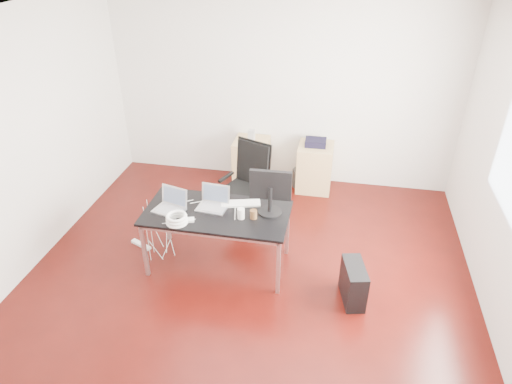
% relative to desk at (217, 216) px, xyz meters
% --- Properties ---
extents(room_shell, '(5.00, 5.00, 5.00)m').
position_rel_desk_xyz_m(room_shell, '(0.42, -0.24, 0.73)').
color(room_shell, '#330805').
rests_on(room_shell, ground).
extents(desk, '(1.60, 0.80, 0.73)m').
position_rel_desk_xyz_m(desk, '(0.00, 0.00, 0.00)').
color(desk, black).
rests_on(desk, ground).
extents(office_chair, '(0.62, 0.64, 1.08)m').
position_rel_desk_xyz_m(office_chair, '(0.14, 0.96, -0.07)').
color(office_chair, black).
rests_on(office_chair, ground).
extents(filing_cabinet_left, '(0.50, 0.50, 0.70)m').
position_rel_desk_xyz_m(filing_cabinet_left, '(-0.02, 1.98, -0.33)').
color(filing_cabinet_left, tan).
rests_on(filing_cabinet_left, ground).
extents(filing_cabinet_right, '(0.50, 0.50, 0.70)m').
position_rel_desk_xyz_m(filing_cabinet_right, '(0.94, 1.98, -0.33)').
color(filing_cabinet_right, tan).
rests_on(filing_cabinet_right, ground).
extents(pc_tower, '(0.30, 0.48, 0.44)m').
position_rel_desk_xyz_m(pc_tower, '(1.54, -0.29, -0.46)').
color(pc_tower, black).
rests_on(pc_tower, ground).
extents(wastebasket, '(0.32, 0.32, 0.28)m').
position_rel_desk_xyz_m(wastebasket, '(0.73, 2.00, -0.54)').
color(wastebasket, black).
rests_on(wastebasket, ground).
extents(power_strip, '(0.30, 0.18, 0.04)m').
position_rel_desk_xyz_m(power_strip, '(-1.05, 0.14, -0.66)').
color(power_strip, white).
rests_on(power_strip, ground).
extents(laptop_left, '(0.38, 0.33, 0.23)m').
position_rel_desk_xyz_m(laptop_left, '(-0.51, -0.04, 0.11)').
color(laptop_left, silver).
rests_on(laptop_left, desk).
extents(laptop_right, '(0.35, 0.28, 0.23)m').
position_rel_desk_xyz_m(laptop_right, '(-0.06, 0.10, 0.11)').
color(laptop_right, silver).
rests_on(laptop_right, desk).
extents(monitor, '(0.45, 0.26, 0.51)m').
position_rel_desk_xyz_m(monitor, '(0.58, 0.11, 0.34)').
color(monitor, black).
rests_on(monitor, desk).
extents(keyboard, '(0.46, 0.24, 0.02)m').
position_rel_desk_xyz_m(keyboard, '(0.23, 0.20, 0.06)').
color(keyboard, white).
rests_on(keyboard, desk).
extents(cup_white, '(0.10, 0.10, 0.12)m').
position_rel_desk_xyz_m(cup_white, '(0.29, -0.07, 0.11)').
color(cup_white, white).
rests_on(cup_white, desk).
extents(cup_brown, '(0.09, 0.09, 0.10)m').
position_rel_desk_xyz_m(cup_brown, '(0.42, -0.04, 0.10)').
color(cup_brown, brown).
rests_on(cup_brown, desk).
extents(cable_coil, '(0.24, 0.24, 0.11)m').
position_rel_desk_xyz_m(cable_coil, '(-0.35, -0.29, 0.11)').
color(cable_coil, white).
rests_on(cable_coil, desk).
extents(power_adapter, '(0.09, 0.09, 0.03)m').
position_rel_desk_xyz_m(power_adapter, '(-0.22, -0.22, 0.07)').
color(power_adapter, white).
rests_on(power_adapter, desk).
extents(speaker, '(0.10, 0.09, 0.18)m').
position_rel_desk_xyz_m(speaker, '(-0.01, 1.95, 0.11)').
color(speaker, '#9E9E9E').
rests_on(speaker, filing_cabinet_left).
extents(navy_garment, '(0.31, 0.25, 0.09)m').
position_rel_desk_xyz_m(navy_garment, '(0.92, 2.00, 0.07)').
color(navy_garment, black).
rests_on(navy_garment, filing_cabinet_right).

